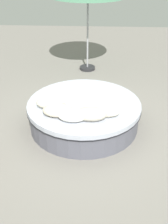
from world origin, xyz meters
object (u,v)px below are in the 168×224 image
object	(u,v)px
throw_pillow_1	(58,110)
throw_pillow_2	(73,115)
throw_pillow_0	(50,103)
round_bed	(84,114)
throw_pillow_3	(91,114)
throw_pillow_4	(105,111)

from	to	relation	value
throw_pillow_1	throw_pillow_2	bearing A→B (deg)	152.35
throw_pillow_1	throw_pillow_0	bearing A→B (deg)	-56.61
round_bed	throw_pillow_2	size ratio (longest dim) A/B	4.24
throw_pillow_3	throw_pillow_1	bearing A→B (deg)	-11.26
throw_pillow_0	throw_pillow_1	xyz separation A→B (m)	(-0.17, 0.26, 0.00)
round_bed	throw_pillow_0	world-z (taller)	throw_pillow_0
throw_pillow_0	throw_pillow_2	world-z (taller)	throw_pillow_0
throw_pillow_0	throw_pillow_2	xyz separation A→B (m)	(-0.45, 0.41, -0.00)
throw_pillow_0	throw_pillow_2	distance (m)	0.61
throw_pillow_2	throw_pillow_3	size ratio (longest dim) A/B	0.92
round_bed	throw_pillow_0	size ratio (longest dim) A/B	4.15
round_bed	throw_pillow_0	xyz separation A→B (m)	(0.61, 0.20, 0.34)
throw_pillow_1	throw_pillow_3	distance (m)	0.59
throw_pillow_2	throw_pillow_3	distance (m)	0.30
throw_pillow_0	throw_pillow_3	world-z (taller)	throw_pillow_3
round_bed	throw_pillow_3	xyz separation A→B (m)	(-0.15, 0.58, 0.36)
throw_pillow_1	throw_pillow_3	size ratio (longest dim) A/B	0.97
round_bed	throw_pillow_4	size ratio (longest dim) A/B	4.21
throw_pillow_0	throw_pillow_3	size ratio (longest dim) A/B	0.94
throw_pillow_4	round_bed	bearing A→B (deg)	-47.29
throw_pillow_0	throw_pillow_3	xyz separation A→B (m)	(-0.75, 0.38, 0.01)
round_bed	throw_pillow_1	distance (m)	0.72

